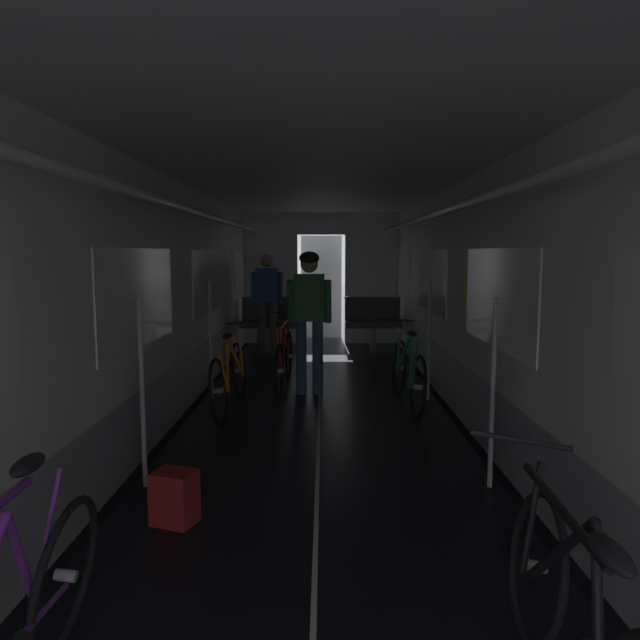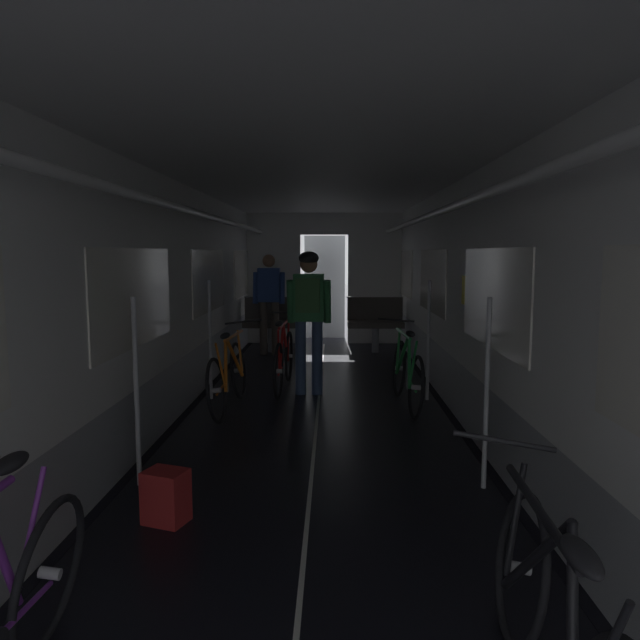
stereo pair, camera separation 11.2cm
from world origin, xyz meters
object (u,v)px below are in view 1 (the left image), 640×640
(bench_seat_far_left, at_px, (269,319))
(backpack_on_floor, at_px, (175,497))
(person_cyclist_aisle, at_px, (309,307))
(bench_seat_far_right, at_px, (373,319))
(bicycle_green, at_px, (408,373))
(person_standing_near_bench, at_px, (267,297))
(bicycle_red_in_aisle, at_px, (284,359))
(bicycle_orange, at_px, (230,376))
(bicycle_black, at_px, (579,631))

(bench_seat_far_left, distance_m, backpack_on_floor, 6.58)
(person_cyclist_aisle, relative_size, backpack_on_floor, 5.09)
(bench_seat_far_right, bearing_deg, bicycle_green, -88.58)
(bench_seat_far_right, height_order, person_standing_near_bench, person_standing_near_bench)
(person_cyclist_aisle, relative_size, person_standing_near_bench, 1.03)
(person_cyclist_aisle, xyz_separation_m, person_standing_near_bench, (-0.77, 2.77, -0.10))
(bicycle_red_in_aisle, xyz_separation_m, backpack_on_floor, (-0.45, -3.69, -0.21))
(bench_seat_far_left, relative_size, backpack_on_floor, 2.89)
(backpack_on_floor, bearing_deg, bicycle_red_in_aisle, 83.05)
(bicycle_orange, bearing_deg, person_cyclist_aisle, 39.69)
(bicycle_green, xyz_separation_m, backpack_on_floor, (-1.89, -2.89, -0.21))
(bench_seat_far_left, height_order, bicycle_orange, same)
(person_cyclist_aisle, distance_m, person_standing_near_bench, 2.88)
(person_cyclist_aisle, bearing_deg, bicycle_red_in_aisle, 140.74)
(backpack_on_floor, bearing_deg, bicycle_black, -41.09)
(person_cyclist_aisle, bearing_deg, bicycle_orange, -140.31)
(bench_seat_far_right, distance_m, bicycle_black, 8.19)
(bench_seat_far_left, height_order, bicycle_green, bench_seat_far_left)
(bicycle_black, bearing_deg, person_standing_near_bench, 103.36)
(bicycle_orange, relative_size, bicycle_green, 1.00)
(bench_seat_far_left, relative_size, bench_seat_far_right, 1.00)
(person_standing_near_bench, bearing_deg, backpack_on_floor, -90.00)
(bicycle_green, bearing_deg, backpack_on_floor, -123.19)
(bicycle_red_in_aisle, relative_size, person_standing_near_bench, 1.00)
(backpack_on_floor, bearing_deg, bench_seat_far_right, 74.71)
(bicycle_red_in_aisle, height_order, person_standing_near_bench, person_standing_near_bench)
(bicycle_orange, bearing_deg, backpack_on_floor, -88.40)
(bench_seat_far_left, relative_size, person_cyclist_aisle, 0.57)
(bench_seat_far_left, distance_m, bicycle_black, 8.40)
(bicycle_orange, xyz_separation_m, bicycle_green, (1.96, 0.17, 0.00))
(bicycle_red_in_aisle, height_order, backpack_on_floor, bicycle_red_in_aisle)
(person_standing_near_bench, bearing_deg, bicycle_orange, -91.25)
(person_standing_near_bench, bearing_deg, bench_seat_far_right, 11.83)
(bicycle_orange, distance_m, person_cyclist_aisle, 1.30)
(bicycle_black, height_order, person_standing_near_bench, person_standing_near_bench)
(bench_seat_far_right, height_order, backpack_on_floor, bench_seat_far_right)
(person_cyclist_aisle, bearing_deg, bicycle_green, -25.64)
(bicycle_red_in_aisle, bearing_deg, bicycle_orange, -118.40)
(person_standing_near_bench, bearing_deg, bicycle_red_in_aisle, -79.84)
(bicycle_black, xyz_separation_m, backpack_on_floor, (-1.86, 1.62, -0.21))
(person_cyclist_aisle, bearing_deg, bench_seat_far_right, 72.01)
(bench_seat_far_left, bearing_deg, person_standing_near_bench, -89.59)
(bicycle_black, distance_m, backpack_on_floor, 2.47)
(bicycle_orange, distance_m, bicycle_red_in_aisle, 1.10)
(bicycle_red_in_aisle, distance_m, backpack_on_floor, 3.72)
(bicycle_orange, bearing_deg, bicycle_red_in_aisle, 61.60)
(bicycle_red_in_aisle, bearing_deg, bicycle_green, -29.08)
(bicycle_green, relative_size, person_cyclist_aisle, 0.98)
(bicycle_orange, relative_size, backpack_on_floor, 4.98)
(person_cyclist_aisle, bearing_deg, bench_seat_far_left, 103.86)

